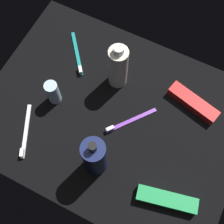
{
  "coord_description": "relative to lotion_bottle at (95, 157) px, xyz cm",
  "views": [
    {
      "loc": [
        -16.18,
        32.35,
        93.04
      ],
      "look_at": [
        0.0,
        0.0,
        3.0
      ],
      "focal_mm": 49.15,
      "sensor_mm": 36.0,
      "label": 1
    }
  ],
  "objects": [
    {
      "name": "toothbrush_purple",
      "position": [
        -2.79,
        -16.82,
        -8.74
      ],
      "size": [
        12.09,
        14.87,
        2.1
      ],
      "color": "purple",
      "rests_on": "ground_plane"
    },
    {
      "name": "toothpaste_box_green",
      "position": [
        -23.18,
        0.25,
        -7.74
      ],
      "size": [
        18.14,
        8.13,
        3.2
      ],
      "primitive_type": "cube",
      "rotation": [
        0.0,
        0.0,
        0.22
      ],
      "color": "green",
      "rests_on": "ground_plane"
    },
    {
      "name": "toothbrush_white",
      "position": [
        24.55,
        1.49,
        -8.74
      ],
      "size": [
        8.74,
        16.8,
        2.1
      ],
      "color": "white",
      "rests_on": "ground_plane"
    },
    {
      "name": "deodorant_stick",
      "position": [
        22.42,
        -13.53,
        -4.55
      ],
      "size": [
        4.16,
        4.16,
        9.58
      ],
      "primitive_type": "cylinder",
      "color": "silver",
      "rests_on": "ground_plane"
    },
    {
      "name": "toothbrush_teal",
      "position": [
        23.8,
        -31.2,
        -8.74
      ],
      "size": [
        12.24,
        14.76,
        2.1
      ],
      "color": "teal",
      "rests_on": "ground_plane"
    },
    {
      "name": "toothpaste_box_red",
      "position": [
        -19.03,
        -31.81,
        -7.74
      ],
      "size": [
        18.14,
        8.59,
        3.2
      ],
      "primitive_type": "cube",
      "rotation": [
        0.0,
        0.0,
        -0.25
      ],
      "color": "red",
      "rests_on": "ground_plane"
    },
    {
      "name": "lotion_bottle",
      "position": [
        0.0,
        0.0,
        0.0
      ],
      "size": [
        6.74,
        6.74,
        21.15
      ],
      "color": "#151E4C",
      "rests_on": "ground_plane"
    },
    {
      "name": "ground_plane",
      "position": [
        2.89,
        -16.57,
        -9.94
      ],
      "size": [
        84.0,
        64.0,
        1.2
      ],
      "primitive_type": "cube",
      "color": "black"
    },
    {
      "name": "bodywash_bottle",
      "position": [
        6.99,
        -29.0,
        -0.34
      ],
      "size": [
        6.22,
        6.22,
        19.57
      ],
      "color": "silver",
      "rests_on": "ground_plane"
    }
  ]
}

